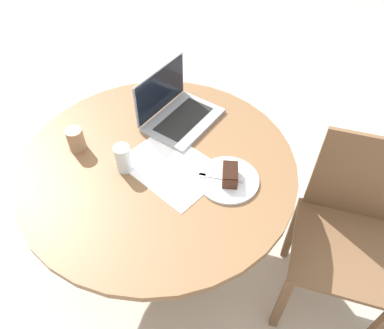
{
  "coord_description": "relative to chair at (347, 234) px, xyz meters",
  "views": [
    {
      "loc": [
        0.53,
        -0.87,
        1.82
      ],
      "look_at": [
        0.14,
        0.01,
        0.77
      ],
      "focal_mm": 35.0,
      "sensor_mm": 36.0,
      "label": 1
    }
  ],
  "objects": [
    {
      "name": "plate",
      "position": [
        -0.5,
        -0.14,
        0.26
      ],
      "size": [
        0.23,
        0.23,
        0.01
      ],
      "color": "silver",
      "rests_on": "dining_table"
    },
    {
      "name": "water_glass",
      "position": [
        -0.89,
        -0.24,
        0.31
      ],
      "size": [
        0.06,
        0.06,
        0.12
      ],
      "color": "silver",
      "rests_on": "dining_table"
    },
    {
      "name": "coffee_glass",
      "position": [
        -1.12,
        -0.22,
        0.3
      ],
      "size": [
        0.07,
        0.07,
        0.1
      ],
      "color": "#997556",
      "rests_on": "dining_table"
    },
    {
      "name": "fork",
      "position": [
        -0.54,
        -0.15,
        0.27
      ],
      "size": [
        0.17,
        0.05,
        0.0
      ],
      "rotation": [
        0.0,
        0.0,
        9.61
      ],
      "color": "silver",
      "rests_on": "plate"
    },
    {
      "name": "ground_plane",
      "position": [
        -0.78,
        -0.16,
        -0.48
      ],
      "size": [
        12.0,
        12.0,
        0.0
      ],
      "primitive_type": "plane",
      "color": "#B7AD9E"
    },
    {
      "name": "laptop",
      "position": [
        -0.82,
        0.11,
        0.29
      ],
      "size": [
        0.3,
        0.37,
        0.22
      ],
      "rotation": [
        0.0,
        0.0,
        4.51
      ],
      "color": "gray",
      "rests_on": "dining_table"
    },
    {
      "name": "cake_slice",
      "position": [
        -0.49,
        -0.14,
        0.29
      ],
      "size": [
        0.09,
        0.11,
        0.05
      ],
      "rotation": [
        0.0,
        0.0,
        1.91
      ],
      "color": "#472619",
      "rests_on": "plate"
    },
    {
      "name": "paper_document",
      "position": [
        -0.72,
        -0.16,
        0.26
      ],
      "size": [
        0.44,
        0.38,
        0.0
      ],
      "rotation": [
        0.0,
        0.0,
        -0.33
      ],
      "color": "white",
      "rests_on": "dining_table"
    },
    {
      "name": "chair",
      "position": [
        0.0,
        0.0,
        0.0
      ],
      "size": [
        0.47,
        0.47,
        0.91
      ],
      "rotation": [
        0.0,
        0.0,
        3.26
      ],
      "color": "brown",
      "rests_on": "ground_plane"
    },
    {
      "name": "dining_table",
      "position": [
        -0.78,
        -0.16,
        0.13
      ],
      "size": [
        1.1,
        1.1,
        0.73
      ],
      "color": "brown",
      "rests_on": "ground_plane"
    }
  ]
}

